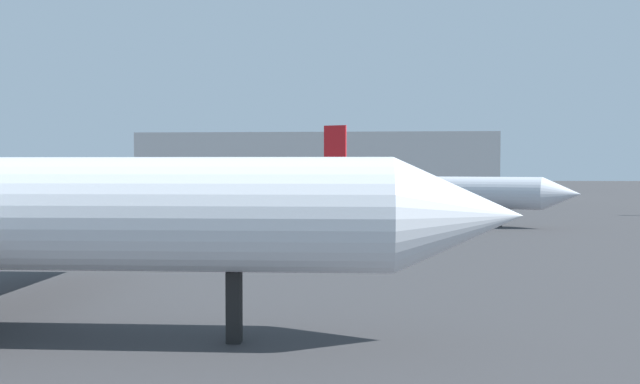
% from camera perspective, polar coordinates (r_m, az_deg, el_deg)
% --- Properties ---
extents(airplane_distant, '(27.96, 20.77, 10.13)m').
position_cam_1_polar(airplane_distant, '(71.76, 8.52, 0.01)').
color(airplane_distant, silver).
rests_on(airplane_distant, ground_plane).
extents(terminal_building, '(66.82, 23.74, 12.16)m').
position_cam_1_polar(terminal_building, '(141.10, -0.10, 2.14)').
color(terminal_building, '#999EA3').
rests_on(terminal_building, ground_plane).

